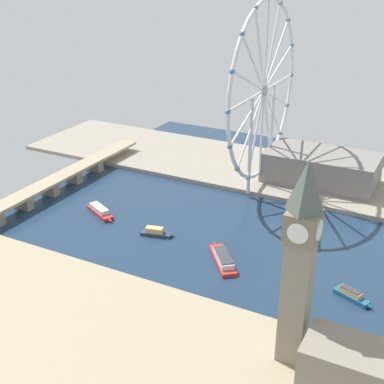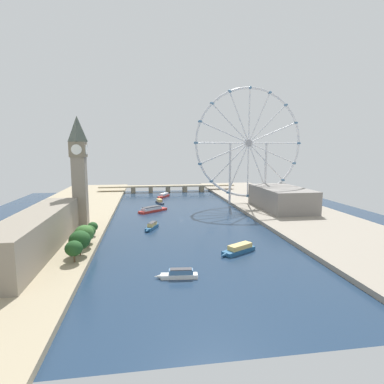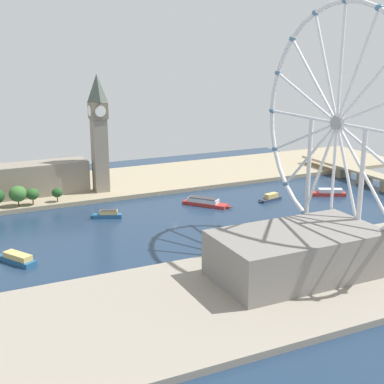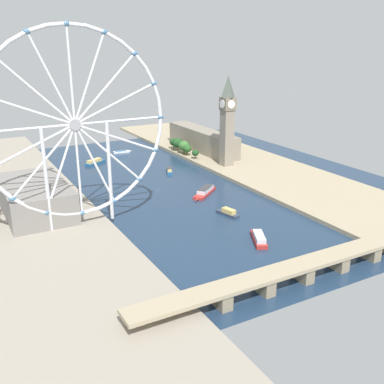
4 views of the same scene
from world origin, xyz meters
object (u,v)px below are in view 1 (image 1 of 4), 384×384
object	(u,v)px
riverside_hall	(321,167)
tour_boat_4	(156,232)
river_bridge	(49,185)
tour_boat_0	(352,296)
clock_tower	(299,263)
ferris_wheel	(264,92)
tour_boat_2	(100,211)
tour_boat_1	(223,258)

from	to	relation	value
riverside_hall	tour_boat_4	distance (m)	136.86
river_bridge	tour_boat_0	xyz separation A→B (m)	(-28.03, -212.86, -5.02)
clock_tower	tour_boat_4	distance (m)	131.87
clock_tower	ferris_wheel	bearing A→B (deg)	25.15
tour_boat_0	tour_boat_2	world-z (taller)	tour_boat_0
river_bridge	tour_boat_0	bearing A→B (deg)	-97.50
riverside_hall	tour_boat_0	world-z (taller)	riverside_hall
riverside_hall	tour_boat_0	xyz separation A→B (m)	(-131.16, -51.83, -11.50)
riverside_hall	tour_boat_2	size ratio (longest dim) A/B	2.80
clock_tower	ferris_wheel	world-z (taller)	ferris_wheel
ferris_wheel	riverside_hall	bearing A→B (deg)	-59.27
riverside_hall	tour_boat_4	bearing A→B (deg)	151.35
river_bridge	tour_boat_2	bearing A→B (deg)	-100.52
ferris_wheel	tour_boat_2	bearing A→B (deg)	140.70
tour_boat_0	tour_boat_1	xyz separation A→B (m)	(2.34, 69.52, 0.12)
tour_boat_2	tour_boat_4	distance (m)	46.68
ferris_wheel	tour_boat_4	size ratio (longest dim) A/B	5.85
clock_tower	tour_boat_4	size ratio (longest dim) A/B	3.93
tour_boat_1	tour_boat_4	size ratio (longest dim) A/B	1.48
tour_boat_0	tour_boat_4	distance (m)	117.77
tour_boat_0	tour_boat_1	bearing A→B (deg)	-159.64
river_bridge	tour_boat_0	size ratio (longest dim) A/B	9.40
tour_boat_1	clock_tower	bearing A→B (deg)	-174.28
ferris_wheel	tour_boat_4	bearing A→B (deg)	164.26
clock_tower	tour_boat_1	xyz separation A→B (m)	(57.68, 56.62, -44.89)
ferris_wheel	tour_boat_0	size ratio (longest dim) A/B	6.01
riverside_hall	river_bridge	world-z (taller)	riverside_hall
riverside_hall	tour_boat_1	size ratio (longest dim) A/B	2.43
riverside_hall	tour_boat_2	distance (m)	158.68
clock_tower	river_bridge	xyz separation A→B (m)	(83.37, 199.95, -39.98)
clock_tower	tour_boat_0	size ratio (longest dim) A/B	4.03
ferris_wheel	riverside_hall	distance (m)	70.68
river_bridge	tour_boat_1	bearing A→B (deg)	-100.16
tour_boat_4	tour_boat_0	bearing A→B (deg)	-18.70
tour_boat_0	tour_boat_1	size ratio (longest dim) A/B	0.66
tour_boat_0	ferris_wheel	bearing A→B (deg)	151.90
tour_boat_2	tour_boat_0	bearing A→B (deg)	20.43
river_bridge	ferris_wheel	bearing A→B (deg)	-56.79
ferris_wheel	tour_boat_4	world-z (taller)	ferris_wheel
riverside_hall	clock_tower	bearing A→B (deg)	-168.21
clock_tower	ferris_wheel	distance (m)	182.36
river_bridge	tour_boat_4	distance (m)	97.21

